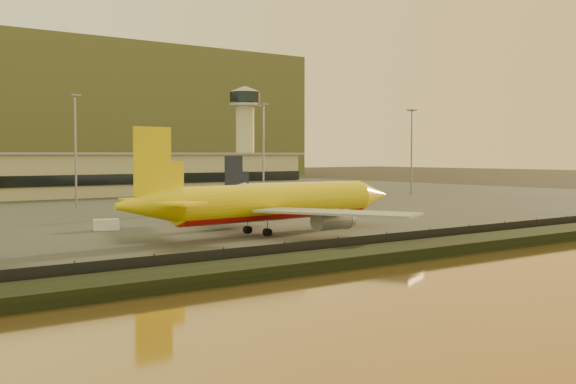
# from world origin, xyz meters

# --- Properties ---
(ground) EXTENTS (900.00, 900.00, 0.00)m
(ground) POSITION_xyz_m (0.00, 0.00, 0.00)
(ground) COLOR black
(ground) RESTS_ON ground
(embankment) EXTENTS (320.00, 7.00, 1.40)m
(embankment) POSITION_xyz_m (0.00, -17.00, 0.70)
(embankment) COLOR black
(embankment) RESTS_ON ground
(tarmac) EXTENTS (320.00, 220.00, 0.20)m
(tarmac) POSITION_xyz_m (0.00, 95.00, 0.10)
(tarmac) COLOR #2D2D2D
(tarmac) RESTS_ON ground
(perimeter_fence) EXTENTS (300.00, 0.05, 2.20)m
(perimeter_fence) POSITION_xyz_m (0.00, -13.00, 1.30)
(perimeter_fence) COLOR black
(perimeter_fence) RESTS_ON tarmac
(control_tower) EXTENTS (11.20, 11.20, 35.50)m
(control_tower) POSITION_xyz_m (70.00, 131.00, 21.66)
(control_tower) COLOR tan
(control_tower) RESTS_ON tarmac
(apron_light_masts) EXTENTS (152.20, 12.20, 25.40)m
(apron_light_masts) POSITION_xyz_m (15.00, 75.00, 15.70)
(apron_light_masts) COLOR slate
(apron_light_masts) RESTS_ON tarmac
(dhl_cargo_jet) EXTENTS (52.68, 51.49, 15.73)m
(dhl_cargo_jet) POSITION_xyz_m (-5.51, 12.00, 4.90)
(dhl_cargo_jet) COLOR #DEBD0B
(dhl_cargo_jet) RESTS_ON tarmac
(white_narrowbody_jet) EXTENTS (41.00, 39.98, 11.78)m
(white_narrowbody_jet) POSITION_xyz_m (31.19, 53.19, 3.72)
(white_narrowbody_jet) COLOR white
(white_narrowbody_jet) RESTS_ON tarmac
(gse_vehicle_yellow) EXTENTS (3.84, 2.43, 1.60)m
(gse_vehicle_yellow) POSITION_xyz_m (10.12, 30.36, 1.00)
(gse_vehicle_yellow) COLOR #DEBD0B
(gse_vehicle_yellow) RESTS_ON tarmac
(gse_vehicle_white) EXTENTS (4.27, 2.84, 1.76)m
(gse_vehicle_white) POSITION_xyz_m (-23.64, 31.91, 1.08)
(gse_vehicle_white) COLOR white
(gse_vehicle_white) RESTS_ON tarmac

